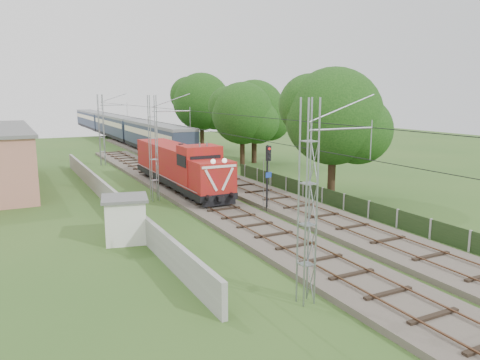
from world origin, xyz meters
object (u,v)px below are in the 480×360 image
locomotive (180,165)px  signal_post (268,166)px  relay_hut (125,219)px  coach_rake (116,125)px

locomotive → signal_post: 10.09m
relay_hut → locomotive: bearing=57.6°
locomotive → coach_rake: bearing=83.8°
locomotive → relay_hut: (-7.40, -11.64, -0.88)m
locomotive → coach_rake: 46.57m
signal_post → relay_hut: (-10.34, -2.05, -1.93)m
coach_rake → relay_hut: coach_rake is taller
signal_post → relay_hut: signal_post is taller
locomotive → coach_rake: locomotive is taller
relay_hut → signal_post: bearing=11.2°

